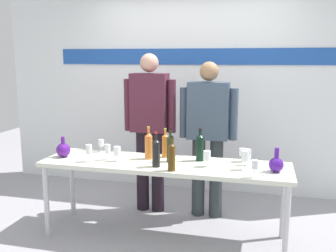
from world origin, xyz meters
The scene contains 22 objects.
ground_plane centered at (0.00, 0.00, 0.00)m, with size 10.00×10.00×0.00m, color #9B989F.
back_wall centered at (0.00, 1.49, 1.50)m, with size 5.17×0.11×3.00m.
display_table centered at (0.00, 0.00, 0.68)m, with size 2.34×0.61×0.75m.
decanter_blue_left centered at (-1.02, -0.05, 0.82)m, with size 0.14×0.14×0.21m.
decanter_blue_right centered at (1.01, -0.05, 0.82)m, with size 0.13×0.13×0.21m.
presenter_left centered at (-0.32, 0.61, 1.01)m, with size 0.59×0.22×1.76m.
presenter_right centered at (0.32, 0.61, 0.96)m, with size 0.62×0.22×1.68m.
wine_bottle_0 centered at (-0.04, -0.15, 0.88)m, with size 0.07×0.07×0.32m.
wine_bottle_1 centered at (0.05, 0.06, 0.88)m, with size 0.07×0.07×0.32m.
wine_bottle_2 centered at (0.13, -0.23, 0.88)m, with size 0.07×0.07×0.31m.
wine_bottle_3 centered at (0.31, 0.15, 0.88)m, with size 0.07×0.07×0.31m.
wine_bottle_4 centered at (-0.04, 0.20, 0.87)m, with size 0.06×0.06×0.29m.
wine_bottle_5 centered at (-0.18, 0.10, 0.88)m, with size 0.07×0.07×0.32m.
wine_glass_left_0 centered at (-0.45, -0.06, 0.84)m, with size 0.07×0.07×0.14m.
wine_glass_left_1 centered at (-0.70, -0.14, 0.86)m, with size 0.06×0.06×0.17m.
wine_glass_left_2 centered at (-0.55, -0.04, 0.85)m, with size 0.06×0.06×0.15m.
wine_glass_left_3 centered at (-0.74, 0.24, 0.84)m, with size 0.06×0.06×0.13m.
wine_glass_right_0 centered at (0.71, 0.22, 0.84)m, with size 0.07×0.07×0.13m.
wine_glass_right_1 centered at (0.41, -0.03, 0.85)m, with size 0.07×0.07×0.15m.
wine_glass_right_2 centered at (0.75, -0.04, 0.87)m, with size 0.06×0.06×0.17m.
wine_glass_right_3 centered at (0.77, 0.11, 0.85)m, with size 0.06×0.06×0.15m.
wine_glass_right_4 centered at (0.84, -0.25, 0.85)m, with size 0.06×0.06×0.15m.
Camera 1 is at (0.88, -3.31, 1.72)m, focal length 40.30 mm.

